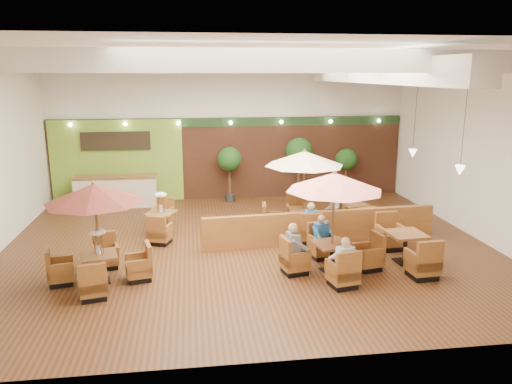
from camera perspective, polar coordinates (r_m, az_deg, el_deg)
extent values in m
plane|color=#381E0F|center=(14.64, -0.91, -6.21)|extent=(14.00, 14.00, 0.00)
cube|color=silver|center=(19.88, -2.98, 7.15)|extent=(14.00, 0.04, 5.50)
cube|color=silver|center=(8.15, 3.96, -2.04)|extent=(14.00, 0.04, 5.50)
cube|color=silver|center=(16.31, 24.36, 4.59)|extent=(0.04, 12.00, 5.50)
cube|color=white|center=(13.80, -1.00, 15.84)|extent=(14.00, 12.00, 0.04)
cube|color=brown|center=(19.98, -2.92, 3.85)|extent=(13.90, 0.10, 3.20)
cube|color=#1E3819|center=(19.78, -2.97, 7.99)|extent=(13.90, 0.12, 0.35)
cube|color=#76A22F|center=(20.05, -15.56, 3.41)|extent=(5.00, 0.08, 3.20)
cube|color=black|center=(19.86, -15.74, 5.64)|extent=(2.60, 0.08, 0.70)
cube|color=white|center=(14.61, 13.16, 13.21)|extent=(0.60, 11.00, 0.60)
cube|color=white|center=(9.83, 1.80, 14.76)|extent=(13.60, 0.12, 0.45)
cube|color=white|center=(12.50, -0.28, 14.49)|extent=(13.60, 0.12, 0.45)
cube|color=white|center=(15.08, -1.58, 14.30)|extent=(13.60, 0.12, 0.45)
cube|color=white|center=(17.77, -2.53, 14.16)|extent=(13.60, 0.12, 0.45)
cylinder|color=black|center=(14.73, 22.82, 8.43)|extent=(0.01, 0.01, 3.20)
cone|color=white|center=(14.92, 22.27, 2.31)|extent=(0.28, 0.28, 0.28)
cylinder|color=black|center=(17.38, 17.84, 9.43)|extent=(0.01, 0.01, 3.20)
cone|color=white|center=(17.55, 17.47, 4.22)|extent=(0.28, 0.28, 0.28)
sphere|color=#FFEAC6|center=(19.98, -20.48, 7.22)|extent=(0.14, 0.14, 0.14)
sphere|color=#FFEAC6|center=(19.63, -14.73, 7.53)|extent=(0.14, 0.14, 0.14)
sphere|color=#FFEAC6|center=(19.49, -8.84, 7.77)|extent=(0.14, 0.14, 0.14)
sphere|color=#FFEAC6|center=(19.55, -2.92, 7.93)|extent=(0.14, 0.14, 0.14)
sphere|color=#FFEAC6|center=(19.81, 2.91, 8.00)|extent=(0.14, 0.14, 0.14)
sphere|color=#FFEAC6|center=(20.27, 8.54, 7.99)|extent=(0.14, 0.14, 0.14)
sphere|color=#FFEAC6|center=(20.91, 13.86, 7.92)|extent=(0.14, 0.14, 0.14)
cube|color=beige|center=(19.50, -15.67, -0.03)|extent=(3.00, 0.70, 1.10)
cube|color=brown|center=(19.37, -15.78, 1.70)|extent=(3.00, 0.75, 0.06)
cube|color=brown|center=(14.87, 7.53, -4.02)|extent=(7.08, 0.73, 0.98)
cube|color=brown|center=(12.57, -17.50, -6.89)|extent=(0.97, 0.97, 0.06)
cylinder|color=black|center=(12.68, -17.40, -8.31)|extent=(0.10, 0.10, 0.63)
cube|color=black|center=(12.81, -17.29, -9.71)|extent=(0.51, 0.51, 0.04)
cube|color=brown|center=(11.88, -18.10, -10.22)|extent=(0.71, 0.71, 0.31)
cube|color=brown|center=(11.56, -18.67, -9.39)|extent=(0.60, 0.22, 0.67)
cube|color=brown|center=(11.81, -19.52, -9.48)|extent=(0.19, 0.53, 0.27)
cube|color=brown|center=(11.81, -16.80, -9.26)|extent=(0.19, 0.53, 0.27)
cube|color=black|center=(11.97, -18.02, -11.19)|extent=(0.63, 0.63, 0.13)
cube|color=brown|center=(13.55, -16.75, -7.17)|extent=(0.71, 0.71, 0.31)
cube|color=brown|center=(13.67, -16.45, -5.68)|extent=(0.60, 0.22, 0.67)
cube|color=brown|center=(13.49, -15.62, -6.30)|extent=(0.19, 0.53, 0.27)
cube|color=brown|center=(13.47, -17.99, -6.50)|extent=(0.19, 0.53, 0.27)
cube|color=black|center=(13.62, -16.69, -8.03)|extent=(0.63, 0.63, 0.13)
cube|color=brown|center=(12.90, -21.40, -8.59)|extent=(0.71, 0.71, 0.31)
cube|color=brown|center=(12.69, -20.49, -7.48)|extent=(0.22, 0.60, 0.67)
cube|color=brown|center=(13.09, -21.45, -7.37)|extent=(0.53, 0.19, 0.27)
cube|color=brown|center=(12.57, -21.50, -8.24)|extent=(0.53, 0.19, 0.27)
cube|color=black|center=(12.98, -21.32, -9.50)|extent=(0.63, 0.63, 0.13)
cube|color=brown|center=(12.58, -13.25, -8.55)|extent=(0.71, 0.71, 0.31)
cube|color=brown|center=(12.56, -14.41, -7.26)|extent=(0.22, 0.60, 0.67)
cube|color=brown|center=(12.25, -13.14, -8.19)|extent=(0.53, 0.19, 0.27)
cube|color=brown|center=(12.77, -13.45, -7.31)|extent=(0.53, 0.19, 0.27)
cube|color=black|center=(12.66, -13.19, -9.48)|extent=(0.63, 0.63, 0.13)
cylinder|color=brown|center=(12.41, -17.67, -4.69)|extent=(0.06, 0.06, 2.39)
cone|color=#551F19|center=(12.14, -18.01, -0.12)|extent=(2.30, 2.30, 0.45)
sphere|color=brown|center=(12.09, -18.08, 0.94)|extent=(0.10, 0.10, 0.10)
cylinder|color=silver|center=(12.52, -17.55, -6.30)|extent=(0.10, 0.10, 0.22)
cube|color=brown|center=(12.76, 8.69, -5.93)|extent=(1.01, 1.01, 0.06)
cylinder|color=black|center=(12.88, 8.64, -7.40)|extent=(0.10, 0.10, 0.66)
cube|color=black|center=(13.01, 8.58, -8.86)|extent=(0.53, 0.53, 0.04)
cube|color=brown|center=(12.06, 9.90, -9.30)|extent=(0.74, 0.74, 0.32)
cube|color=brown|center=(11.70, 10.08, -8.43)|extent=(0.63, 0.22, 0.70)
cube|color=brown|center=(11.85, 8.68, -8.61)|extent=(0.19, 0.56, 0.28)
cube|color=brown|center=(12.12, 11.16, -8.21)|extent=(0.19, 0.56, 0.28)
cube|color=black|center=(12.15, 9.85, -10.31)|extent=(0.65, 0.65, 0.14)
cube|color=brown|center=(13.77, 7.52, -6.29)|extent=(0.74, 0.74, 0.32)
cube|color=brown|center=(13.92, 7.50, -4.76)|extent=(0.63, 0.22, 0.70)
cube|color=brown|center=(13.83, 8.64, -5.35)|extent=(0.19, 0.56, 0.28)
cube|color=brown|center=(13.58, 6.44, -5.64)|extent=(0.19, 0.56, 0.28)
cube|color=black|center=(13.85, 7.50, -7.19)|extent=(0.65, 0.65, 0.14)
cube|color=brown|center=(12.68, 4.43, -7.97)|extent=(0.74, 0.74, 0.32)
cube|color=brown|center=(12.58, 5.66, -6.70)|extent=(0.22, 0.63, 0.70)
cube|color=brown|center=(12.86, 3.93, -6.69)|extent=(0.56, 0.19, 0.28)
cube|color=brown|center=(12.36, 4.99, -7.56)|extent=(0.56, 0.19, 0.28)
cube|color=black|center=(12.77, 4.41, -8.94)|extent=(0.65, 0.65, 0.14)
cube|color=brown|center=(13.19, 12.65, -7.40)|extent=(0.74, 0.74, 0.32)
cube|color=brown|center=(13.05, 11.58, -6.16)|extent=(0.22, 0.63, 0.70)
cube|color=brown|center=(12.90, 13.38, -6.98)|extent=(0.56, 0.19, 0.28)
cube|color=brown|center=(13.36, 12.04, -6.18)|extent=(0.56, 0.19, 0.28)
cube|color=black|center=(13.28, 12.60, -8.33)|extent=(0.65, 0.65, 0.14)
cylinder|color=brown|center=(12.59, 8.78, -3.63)|extent=(0.06, 0.06, 2.52)
cone|color=#ED7672|center=(12.32, 8.96, 1.16)|extent=(2.42, 2.42, 0.45)
sphere|color=brown|center=(12.28, 9.00, 2.21)|extent=(0.10, 0.10, 0.10)
cube|color=brown|center=(15.70, 5.41, -2.08)|extent=(0.98, 0.98, 0.06)
cylinder|color=black|center=(15.80, 5.39, -3.33)|extent=(0.10, 0.10, 0.68)
cube|color=black|center=(15.91, 5.36, -4.57)|extent=(0.52, 0.52, 0.04)
cube|color=brown|center=(14.92, 6.21, -4.66)|extent=(0.71, 0.71, 0.33)
cube|color=brown|center=(14.59, 6.63, -3.82)|extent=(0.64, 0.19, 0.72)
cube|color=brown|center=(14.83, 5.09, -3.92)|extent=(0.16, 0.57, 0.29)
cube|color=brown|center=(14.89, 7.37, -3.90)|extent=(0.16, 0.57, 0.29)
cube|color=black|center=(14.99, 6.19, -5.52)|extent=(0.63, 0.63, 0.14)
cube|color=brown|center=(16.73, 4.64, -2.62)|extent=(0.71, 0.71, 0.33)
cube|color=brown|center=(16.89, 4.35, -1.38)|extent=(0.64, 0.19, 0.72)
cube|color=brown|center=(16.70, 5.67, -1.94)|extent=(0.16, 0.57, 0.29)
cube|color=brown|center=(16.65, 3.63, -1.94)|extent=(0.16, 0.57, 0.29)
cube|color=black|center=(16.80, 4.62, -3.39)|extent=(0.63, 0.63, 0.14)
cube|color=brown|center=(15.64, 1.90, -3.73)|extent=(0.71, 0.71, 0.33)
cube|color=brown|center=(15.63, 2.84, -2.58)|extent=(0.19, 0.64, 0.72)
cube|color=brown|center=(15.86, 1.87, -2.71)|extent=(0.57, 0.16, 0.29)
cube|color=brown|center=(15.29, 1.93, -3.33)|extent=(0.57, 0.16, 0.29)
cube|color=black|center=(15.71, 1.89, -4.55)|extent=(0.63, 0.63, 0.14)
cube|color=brown|center=(16.06, 8.77, -3.42)|extent=(0.71, 0.71, 0.33)
cube|color=brown|center=(15.87, 7.93, -2.44)|extent=(0.19, 0.64, 0.72)
cube|color=brown|center=(15.72, 8.96, -3.02)|extent=(0.57, 0.16, 0.29)
cube|color=brown|center=(16.29, 8.64, -2.43)|extent=(0.57, 0.16, 0.29)
cube|color=black|center=(16.13, 8.74, -4.22)|extent=(0.63, 0.63, 0.14)
cylinder|color=brown|center=(15.56, 5.46, -0.15)|extent=(0.06, 0.06, 2.56)
cone|color=beige|center=(15.34, 5.55, 3.84)|extent=(2.46, 2.46, 0.45)
sphere|color=brown|center=(15.31, 5.57, 4.69)|extent=(0.10, 0.10, 0.10)
cube|color=brown|center=(15.77, -10.79, -2.37)|extent=(1.04, 1.04, 0.06)
cylinder|color=black|center=(15.86, -10.73, -3.54)|extent=(0.10, 0.10, 0.63)
cube|color=black|center=(15.96, -10.68, -4.69)|extent=(0.55, 0.55, 0.04)
cube|color=brown|center=(15.01, -10.89, -4.79)|extent=(0.76, 0.76, 0.31)
cube|color=brown|center=(14.69, -10.67, -4.00)|extent=(0.59, 0.29, 0.67)
cube|color=brown|center=(15.06, -11.91, -4.01)|extent=(0.25, 0.52, 0.27)
cube|color=brown|center=(14.85, -9.93, -4.17)|extent=(0.25, 0.52, 0.27)
cube|color=black|center=(15.08, -10.86, -5.59)|extent=(0.68, 0.68, 0.13)
cube|color=brown|center=(16.75, -10.57, -2.85)|extent=(0.76, 0.76, 0.31)
cube|color=brown|center=(16.91, -10.86, -1.70)|extent=(0.59, 0.29, 0.67)
cube|color=brown|center=(16.60, -9.71, -2.28)|extent=(0.25, 0.52, 0.27)
cube|color=brown|center=(16.81, -11.47, -2.16)|extent=(0.25, 0.52, 0.27)
cube|color=black|center=(16.82, -10.54, -3.57)|extent=(0.68, 0.68, 0.13)
cylinder|color=silver|center=(15.73, -10.81, -1.88)|extent=(0.10, 0.10, 0.22)
cube|color=brown|center=(13.77, 16.78, -4.63)|extent=(0.99, 0.99, 0.07)
cylinder|color=black|center=(13.89, 16.67, -6.14)|extent=(0.11, 0.11, 0.72)
cube|color=black|center=(14.02, 16.57, -7.61)|extent=(0.53, 0.53, 0.04)
cube|color=brown|center=(13.04, 18.51, -7.93)|extent=(0.72, 0.72, 0.35)
cube|color=brown|center=(12.68, 19.09, -7.00)|extent=(0.68, 0.16, 0.76)
cube|color=brown|center=(12.81, 17.35, -7.18)|extent=(0.13, 0.61, 0.31)
cube|color=brown|center=(13.12, 19.79, -6.87)|extent=(0.13, 0.61, 0.31)
cube|color=black|center=(13.13, 18.43, -8.95)|extent=(0.64, 0.64, 0.15)
cube|color=brown|center=(14.81, 15.03, -5.11)|extent=(0.72, 0.72, 0.35)
cube|color=brown|center=(14.97, 14.77, -3.58)|extent=(0.68, 0.16, 0.76)
cube|color=brown|center=(14.88, 16.17, -4.21)|extent=(0.13, 0.61, 0.31)
cube|color=brown|center=(14.60, 13.97, -4.41)|extent=(0.13, 0.61, 0.31)
cube|color=black|center=(14.89, 14.97, -6.03)|extent=(0.64, 0.64, 0.15)
cube|color=brown|center=(16.66, 10.95, -1.40)|extent=(1.06, 1.06, 0.06)
cylinder|color=black|center=(16.75, 10.89, -2.57)|extent=(0.10, 0.10, 0.67)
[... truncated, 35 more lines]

